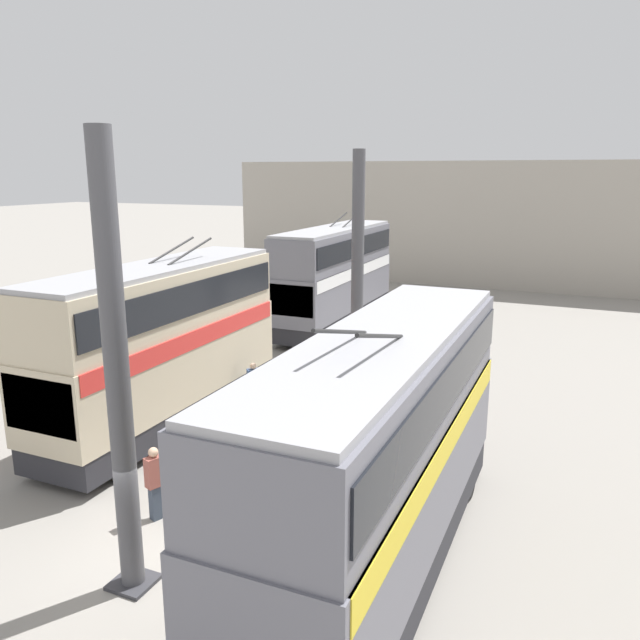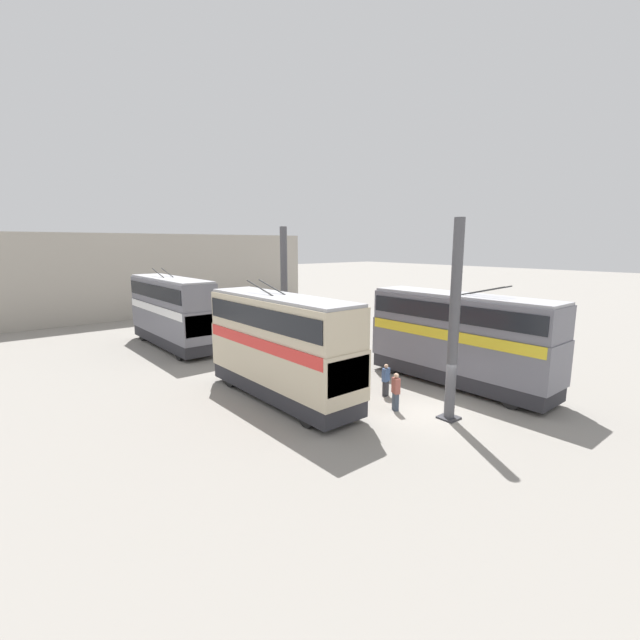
{
  "view_description": "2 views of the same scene",
  "coord_description": "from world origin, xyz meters",
  "px_view_note": "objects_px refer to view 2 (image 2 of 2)",
  "views": [
    {
      "loc": [
        -9.05,
        -7.65,
        7.89
      ],
      "look_at": [
        8.8,
        0.16,
        3.24
      ],
      "focal_mm": 35.0,
      "sensor_mm": 36.0,
      "label": 1
    },
    {
      "loc": [
        -10.74,
        15.73,
        7.59
      ],
      "look_at": [
        9.03,
        -0.71,
        3.0
      ],
      "focal_mm": 24.0,
      "sensor_mm": 36.0,
      "label": 2
    }
  ],
  "objects_px": {
    "bus_left_far": "(460,334)",
    "bus_right_far": "(171,308)",
    "bus_right_mid": "(281,341)",
    "person_aisle_foreground": "(396,391)",
    "person_by_right_row": "(285,365)",
    "person_aisle_midway": "(386,379)",
    "oil_drum": "(294,344)"
  },
  "relations": [
    {
      "from": "person_by_right_row",
      "to": "person_aisle_foreground",
      "type": "bearing_deg",
      "value": 148.32
    },
    {
      "from": "person_aisle_midway",
      "to": "oil_drum",
      "type": "xyz_separation_m",
      "value": [
        10.71,
        -2.16,
        -0.46
      ]
    },
    {
      "from": "bus_right_far",
      "to": "person_aisle_midway",
      "type": "relative_size",
      "value": 6.32
    },
    {
      "from": "bus_left_far",
      "to": "bus_right_far",
      "type": "xyz_separation_m",
      "value": [
        18.45,
        8.57,
        0.11
      ]
    },
    {
      "from": "person_by_right_row",
      "to": "bus_right_far",
      "type": "bearing_deg",
      "value": -33.43
    },
    {
      "from": "bus_right_mid",
      "to": "bus_right_far",
      "type": "xyz_separation_m",
      "value": [
        14.08,
        0.0,
        0.01
      ]
    },
    {
      "from": "person_aisle_foreground",
      "to": "person_by_right_row",
      "type": "bearing_deg",
      "value": 121.74
    },
    {
      "from": "person_aisle_midway",
      "to": "oil_drum",
      "type": "relative_size",
      "value": 2.0
    },
    {
      "from": "bus_right_mid",
      "to": "person_aisle_foreground",
      "type": "height_order",
      "value": "bus_right_mid"
    },
    {
      "from": "bus_right_far",
      "to": "oil_drum",
      "type": "height_order",
      "value": "bus_right_far"
    },
    {
      "from": "bus_right_far",
      "to": "person_aisle_foreground",
      "type": "height_order",
      "value": "bus_right_far"
    },
    {
      "from": "bus_right_mid",
      "to": "person_by_right_row",
      "type": "bearing_deg",
      "value": -39.19
    },
    {
      "from": "person_by_right_row",
      "to": "person_aisle_midway",
      "type": "relative_size",
      "value": 1.0
    },
    {
      "from": "bus_left_far",
      "to": "bus_right_mid",
      "type": "relative_size",
      "value": 1.06
    },
    {
      "from": "bus_left_far",
      "to": "person_aisle_foreground",
      "type": "distance_m",
      "value": 5.69
    },
    {
      "from": "person_by_right_row",
      "to": "oil_drum",
      "type": "xyz_separation_m",
      "value": [
        5.39,
        -4.58,
        -0.46
      ]
    },
    {
      "from": "bus_right_far",
      "to": "person_by_right_row",
      "type": "relative_size",
      "value": 6.35
    },
    {
      "from": "bus_left_far",
      "to": "person_aisle_midway",
      "type": "bearing_deg",
      "value": 72.43
    },
    {
      "from": "bus_left_far",
      "to": "bus_right_far",
      "type": "distance_m",
      "value": 20.34
    },
    {
      "from": "bus_left_far",
      "to": "bus_right_far",
      "type": "bearing_deg",
      "value": 24.91
    },
    {
      "from": "bus_right_mid",
      "to": "person_aisle_foreground",
      "type": "relative_size",
      "value": 5.43
    },
    {
      "from": "person_by_right_row",
      "to": "oil_drum",
      "type": "height_order",
      "value": "person_by_right_row"
    },
    {
      "from": "oil_drum",
      "to": "bus_right_mid",
      "type": "bearing_deg",
      "value": 140.0
    },
    {
      "from": "person_aisle_midway",
      "to": "person_aisle_foreground",
      "type": "height_order",
      "value": "person_aisle_foreground"
    },
    {
      "from": "bus_right_far",
      "to": "person_aisle_midway",
      "type": "distance_m",
      "value": 17.75
    },
    {
      "from": "person_aisle_foreground",
      "to": "person_aisle_midway",
      "type": "bearing_deg",
      "value": 76.05
    },
    {
      "from": "oil_drum",
      "to": "bus_left_far",
      "type": "bearing_deg",
      "value": -170.09
    },
    {
      "from": "bus_left_far",
      "to": "bus_right_far",
      "type": "height_order",
      "value": "bus_right_far"
    },
    {
      "from": "bus_right_mid",
      "to": "person_aisle_midway",
      "type": "distance_m",
      "value": 5.64
    },
    {
      "from": "bus_right_far",
      "to": "person_by_right_row",
      "type": "height_order",
      "value": "bus_right_far"
    },
    {
      "from": "person_aisle_midway",
      "to": "person_by_right_row",
      "type": "bearing_deg",
      "value": -165.05
    },
    {
      "from": "bus_right_far",
      "to": "person_aisle_foreground",
      "type": "distance_m",
      "value": 19.05
    }
  ]
}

